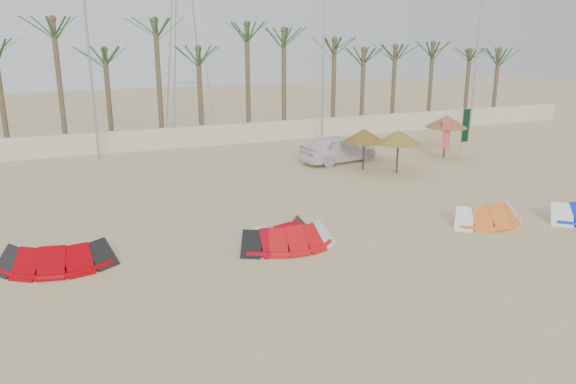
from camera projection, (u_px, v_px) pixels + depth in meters
name	position (u px, v px, depth m)	size (l,w,h in m)	color
ground	(365.00, 289.00, 16.29)	(120.00, 120.00, 0.00)	beige
boundary_wall	(195.00, 136.00, 35.71)	(60.00, 0.30, 1.30)	beige
palm_line	(196.00, 42.00, 35.65)	(52.00, 4.00, 7.70)	brown
lamp_b	(90.00, 57.00, 30.36)	(1.25, 0.14, 11.00)	#A5A8AD
lamp_c	(324.00, 53.00, 35.35)	(1.25, 0.14, 11.00)	#A5A8AD
lamp_d	(477.00, 50.00, 39.63)	(1.25, 0.14, 11.00)	#A5A8AD
pylon	(191.00, 130.00, 41.59)	(3.00, 3.00, 14.00)	#A5A8AD
kite_red_left	(55.00, 253.00, 17.80)	(3.71, 2.08, 0.90)	#A50007
kite_red_mid	(277.00, 232.00, 19.58)	(3.39, 2.26, 0.90)	#A80412
kite_red_right	(289.00, 234.00, 19.40)	(3.05, 1.61, 0.90)	red
kite_orange	(484.00, 212.00, 21.76)	(3.11, 1.60, 0.90)	orange
parasol_left	(364.00, 135.00, 29.51)	(2.24, 2.24, 2.20)	#4C331E
parasol_mid	(398.00, 137.00, 28.74)	(2.30, 2.30, 2.26)	#4C331E
parasol_right	(446.00, 122.00, 32.17)	(2.40, 2.40, 2.48)	#4C331E
flag_pink	(445.00, 134.00, 31.44)	(0.44, 0.18, 2.60)	#A5A8AD
flag_green	(464.00, 127.00, 32.64)	(0.45, 0.12, 2.96)	#A5A8AD
car	(338.00, 149.00, 31.47)	(1.84, 4.56, 1.55)	white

